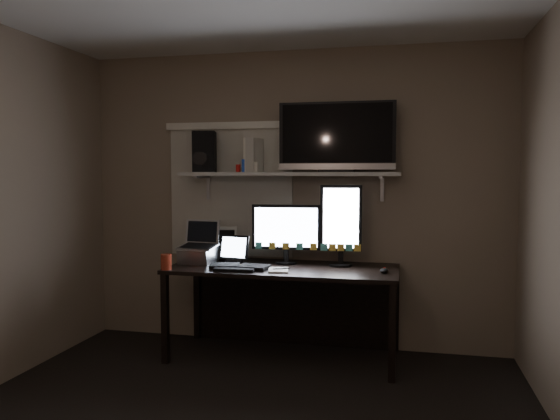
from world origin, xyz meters
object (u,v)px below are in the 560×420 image
(monitor_landscape, at_px, (286,234))
(cup, at_px, (166,262))
(laptop, at_px, (198,242))
(game_console, at_px, (254,155))
(mouse, at_px, (384,271))
(tv, at_px, (337,137))
(monitor_portrait, at_px, (341,225))
(speaker, at_px, (205,152))
(tablet, at_px, (234,249))
(keyboard, at_px, (239,267))
(desk, at_px, (286,286))

(monitor_landscape, bearing_deg, cup, -153.57)
(laptop, bearing_deg, cup, -105.69)
(game_console, bearing_deg, mouse, -5.61)
(monitor_landscape, xyz_separation_m, tv, (0.40, 0.08, 0.78))
(laptop, bearing_deg, tv, 17.33)
(monitor_portrait, height_order, tv, tv)
(monitor_landscape, distance_m, cup, 0.98)
(speaker, bearing_deg, monitor_portrait, -17.49)
(monitor_portrait, xyz_separation_m, game_console, (-0.74, 0.06, 0.56))
(tablet, height_order, laptop, laptop)
(tablet, bearing_deg, speaker, 171.60)
(monitor_portrait, distance_m, cup, 1.40)
(tablet, height_order, game_console, game_console)
(monitor_portrait, bearing_deg, game_console, 171.52)
(cup, bearing_deg, tablet, 44.68)
(monitor_portrait, relative_size, tv, 0.71)
(laptop, xyz_separation_m, game_console, (0.42, 0.20, 0.72))
(tablet, bearing_deg, keyboard, -52.65)
(keyboard, bearing_deg, monitor_landscape, 41.27)
(cup, bearing_deg, tv, 24.03)
(desk, bearing_deg, tv, 16.07)
(game_console, bearing_deg, keyboard, -83.36)
(monitor_portrait, height_order, cup, monitor_portrait)
(mouse, xyz_separation_m, tv, (-0.40, 0.33, 1.01))
(monitor_landscape, distance_m, monitor_portrait, 0.46)
(monitor_landscape, xyz_separation_m, speaker, (-0.72, 0.04, 0.67))
(mouse, distance_m, cup, 1.66)
(mouse, distance_m, laptop, 1.52)
(monitor_portrait, relative_size, game_console, 2.36)
(monitor_portrait, bearing_deg, cup, -163.71)
(monitor_landscape, height_order, speaker, speaker)
(monitor_landscape, relative_size, cup, 4.70)
(tablet, distance_m, tv, 1.24)
(tablet, relative_size, laptop, 0.77)
(tv, bearing_deg, mouse, -40.17)
(keyboard, relative_size, tablet, 1.79)
(laptop, bearing_deg, monitor_portrait, 12.61)
(desk, distance_m, cup, 0.99)
(laptop, relative_size, speaker, 1.01)
(desk, xyz_separation_m, monitor_landscape, (-0.01, 0.03, 0.43))
(keyboard, height_order, speaker, speaker)
(keyboard, xyz_separation_m, speaker, (-0.41, 0.35, 0.91))
(keyboard, height_order, tv, tv)
(mouse, bearing_deg, speaker, 176.87)
(monitor_portrait, relative_size, cup, 5.49)
(monitor_landscape, height_order, tablet, monitor_landscape)
(tv, bearing_deg, speaker, -178.91)
(cup, bearing_deg, laptop, 68.35)
(monitor_portrait, xyz_separation_m, laptop, (-1.16, -0.14, -0.16))
(laptop, xyz_separation_m, speaker, (-0.01, 0.19, 0.75))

